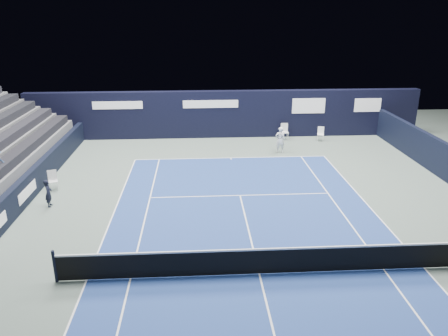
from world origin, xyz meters
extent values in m
plane|color=#516158|center=(0.00, 2.00, 0.00)|extent=(48.00, 48.00, 0.00)
cube|color=navy|center=(0.00, 0.00, 0.00)|extent=(10.97, 23.77, 0.01)
cube|color=silver|center=(3.83, 15.50, 0.49)|extent=(0.48, 0.46, 0.04)
cube|color=silver|center=(3.84, 15.71, 0.78)|extent=(0.47, 0.04, 0.56)
cylinder|color=silver|center=(4.04, 15.69, 0.25)|extent=(0.03, 0.03, 0.49)
cylinder|color=silver|center=(3.64, 15.70, 0.25)|extent=(0.03, 0.03, 0.49)
cylinder|color=silver|center=(4.03, 15.31, 0.25)|extent=(0.03, 0.03, 0.49)
cylinder|color=silver|center=(3.63, 15.32, 0.25)|extent=(0.03, 0.03, 0.49)
cube|color=white|center=(3.84, 15.74, 0.87)|extent=(0.38, 0.10, 0.36)
cube|color=white|center=(6.12, 15.05, 0.43)|extent=(0.50, 0.49, 0.04)
cube|color=white|center=(6.17, 15.23, 0.68)|extent=(0.40, 0.14, 0.49)
cylinder|color=white|center=(6.33, 15.16, 0.21)|extent=(0.02, 0.02, 0.43)
cylinder|color=white|center=(5.99, 15.26, 0.21)|extent=(0.02, 0.02, 0.43)
cylinder|color=white|center=(6.24, 14.85, 0.21)|extent=(0.02, 0.02, 0.43)
cylinder|color=white|center=(5.90, 14.94, 0.21)|extent=(0.02, 0.02, 0.43)
cube|color=silver|center=(-8.76, 7.63, 0.43)|extent=(0.52, 0.50, 0.04)
cube|color=silver|center=(-8.81, 7.81, 0.69)|extent=(0.40, 0.16, 0.49)
cylinder|color=silver|center=(-8.64, 7.84, 0.22)|extent=(0.02, 0.02, 0.43)
cylinder|color=silver|center=(-8.98, 7.73, 0.22)|extent=(0.02, 0.02, 0.43)
cylinder|color=silver|center=(-8.53, 7.53, 0.22)|extent=(0.02, 0.02, 0.43)
cylinder|color=silver|center=(-8.87, 7.41, 0.22)|extent=(0.02, 0.02, 0.43)
imported|color=black|center=(-8.37, 5.77, 0.61)|extent=(0.33, 0.47, 1.23)
cube|color=white|center=(0.00, 11.88, 0.01)|extent=(10.97, 0.06, 0.00)
cube|color=white|center=(5.49, 0.00, 0.01)|extent=(0.06, 23.77, 0.00)
cube|color=white|center=(-5.49, 0.00, 0.01)|extent=(0.06, 23.77, 0.00)
cube|color=white|center=(4.12, 0.00, 0.01)|extent=(0.06, 23.77, 0.00)
cube|color=white|center=(-4.12, 0.00, 0.01)|extent=(0.06, 23.77, 0.00)
cube|color=white|center=(0.00, 6.40, 0.01)|extent=(8.23, 0.06, 0.00)
cube|color=white|center=(0.00, 0.00, 0.01)|extent=(0.06, 12.80, 0.00)
cube|color=white|center=(0.00, 11.73, 0.01)|extent=(0.06, 0.30, 0.00)
cylinder|color=black|center=(-6.40, 0.00, 0.55)|extent=(0.10, 0.10, 1.10)
cube|color=black|center=(0.00, 0.00, 0.46)|extent=(12.80, 0.03, 0.86)
cube|color=white|center=(0.00, 0.00, 0.91)|extent=(12.80, 0.05, 0.06)
cube|color=black|center=(0.00, 16.50, 1.55)|extent=(26.00, 0.60, 3.10)
cube|color=silver|center=(-7.00, 16.18, 2.30)|extent=(3.20, 0.02, 0.50)
cube|color=silver|center=(-1.00, 16.18, 2.30)|extent=(3.60, 0.02, 0.50)
cube|color=silver|center=(5.50, 16.18, 2.10)|extent=(2.20, 0.02, 1.00)
cube|color=silver|center=(9.50, 16.18, 2.10)|extent=(1.80, 0.02, 0.90)
cube|color=black|center=(-9.50, 6.00, 0.60)|extent=(0.30, 22.00, 1.20)
cube|color=silver|center=(-9.33, 6.00, 0.60)|extent=(0.02, 2.00, 0.45)
cube|color=#4D4D4F|center=(-10.10, 7.00, 0.82)|extent=(0.90, 16.00, 1.65)
cube|color=black|center=(-10.10, 7.00, 1.85)|extent=(0.63, 15.20, 0.40)
imported|color=white|center=(3.02, 12.78, 0.79)|extent=(0.58, 0.39, 1.57)
cylinder|color=black|center=(2.87, 12.48, 1.05)|extent=(0.03, 0.29, 0.13)
torus|color=black|center=(2.87, 12.23, 1.15)|extent=(0.30, 0.13, 0.29)
camera|label=1|loc=(-1.90, -11.98, 7.98)|focal=35.00mm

